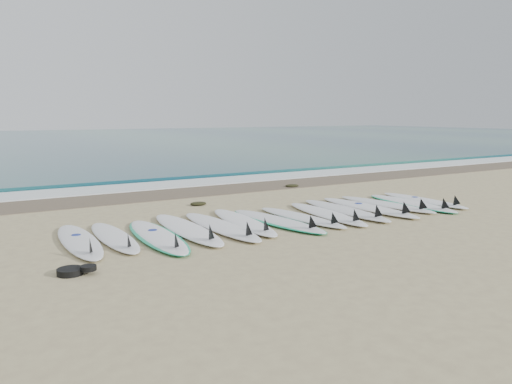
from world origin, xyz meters
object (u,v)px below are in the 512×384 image
surfboard_7 (303,217)px  surfboard_0 (80,241)px  surfboard_13 (425,200)px  leash_coil (74,271)px

surfboard_7 → surfboard_0: bearing=170.5°
surfboard_13 → leash_coil: 7.96m
surfboard_7 → surfboard_13: 3.49m
surfboard_0 → surfboard_13: size_ratio=1.03×
surfboard_7 → leash_coil: 4.52m
surfboard_13 → leash_coil: size_ratio=5.33×
surfboard_7 → surfboard_13: bearing=-3.4°
surfboard_0 → surfboard_7: surfboard_0 is taller
surfboard_13 → leash_coil: bearing=-169.0°
surfboard_0 → surfboard_7: bearing=-2.5°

